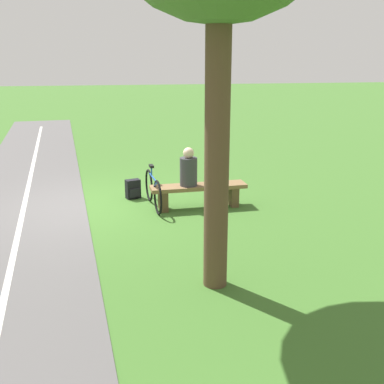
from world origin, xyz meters
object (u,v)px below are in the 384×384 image
person_seated (189,169)px  bench (199,191)px  bicycle (153,190)px  backpack (133,189)px

person_seated → bench: bearing=-180.0°
person_seated → bicycle: person_seated is taller
backpack → bicycle: bearing=118.4°
bench → bicycle: bicycle is taller
bench → bicycle: size_ratio=1.23×
bench → person_seated: 0.54m
bench → backpack: bench is taller
bicycle → person_seated: bearing=69.9°
person_seated → backpack: (1.13, -0.91, -0.64)m
bench → person_seated: bearing=0.0°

